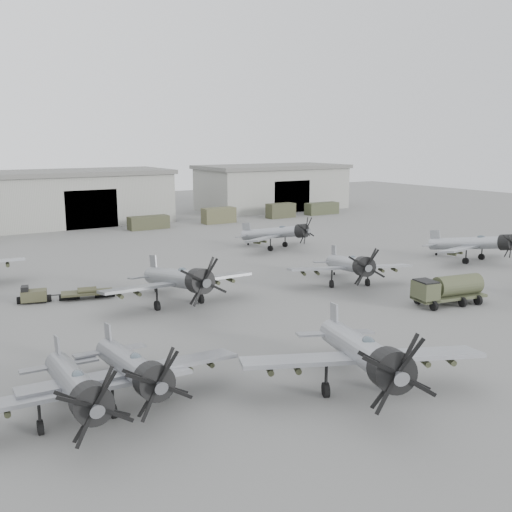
{
  "coord_description": "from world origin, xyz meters",
  "views": [
    {
      "loc": [
        -24.66,
        -32.92,
        13.53
      ],
      "look_at": [
        3.85,
        13.02,
        2.5
      ],
      "focal_mm": 40.0,
      "sensor_mm": 36.0,
      "label": 1
    }
  ],
  "objects": [
    {
      "name": "aircraft_near_0",
      "position": [
        -15.54,
        -6.27,
        2.07
      ],
      "size": [
        11.41,
        10.27,
        4.56
      ],
      "rotation": [
        0.0,
        0.0,
        -0.06
      ],
      "color": "gray",
      "rests_on": "ground"
    },
    {
      "name": "support_truck_5",
      "position": [
        19.53,
        50.0,
        1.27
      ],
      "size": [
        5.55,
        2.2,
        2.54
      ],
      "primitive_type": "cube",
      "color": "#4B4A31",
      "rests_on": "ground"
    },
    {
      "name": "aircraft_mid_1",
      "position": [
        -6.11,
        8.84,
        2.36
      ],
      "size": [
        12.88,
        11.59,
        5.18
      ],
      "rotation": [
        0.0,
        0.0,
        -0.01
      ],
      "color": "gray",
      "rests_on": "ground"
    },
    {
      "name": "support_truck_6",
      "position": [
        31.95,
        50.0,
        1.27
      ],
      "size": [
        5.09,
        2.2,
        2.54
      ],
      "primitive_type": "cube",
      "color": "#383A25",
      "rests_on": "ground"
    },
    {
      "name": "hangar_center",
      "position": [
        0.0,
        61.96,
        4.37
      ],
      "size": [
        29.0,
        14.8,
        8.7
      ],
      "color": "gray",
      "rests_on": "ground"
    },
    {
      "name": "support_truck_7",
      "position": [
        41.16,
        50.0,
        1.07
      ],
      "size": [
        6.53,
        2.2,
        2.15
      ],
      "primitive_type": "cube",
      "color": "#383D28",
      "rests_on": "ground"
    },
    {
      "name": "ground",
      "position": [
        0.0,
        0.0,
        0.0
      ],
      "size": [
        220.0,
        220.0,
        0.0
      ],
      "primitive_type": "plane",
      "color": "#535351",
      "rests_on": "ground"
    },
    {
      "name": "fuel_tanker",
      "position": [
        13.25,
        -2.31,
        1.4
      ],
      "size": [
        6.62,
        3.18,
        2.45
      ],
      "rotation": [
        0.0,
        0.0,
        -0.18
      ],
      "color": "#3E422B",
      "rests_on": "ground"
    },
    {
      "name": "tug_trailer",
      "position": [
        -14.51,
        16.14,
        0.57
      ],
      "size": [
        7.64,
        3.18,
        1.52
      ],
      "rotation": [
        0.0,
        0.0,
        -0.24
      ],
      "color": "#3D3D28",
      "rests_on": "ground"
    },
    {
      "name": "aircraft_extra_701",
      "position": [
        -18.6,
        -6.98,
        2.07
      ],
      "size": [
        11.41,
        10.27,
        4.56
      ],
      "rotation": [
        0.0,
        0.0,
        -0.06
      ],
      "color": "gray",
      "rests_on": "ground"
    },
    {
      "name": "hangar_right",
      "position": [
        38.0,
        61.96,
        4.37
      ],
      "size": [
        29.0,
        14.8,
        8.7
      ],
      "color": "gray",
      "rests_on": "ground"
    },
    {
      "name": "aircraft_mid_2",
      "position": [
        10.14,
        6.42,
        2.13
      ],
      "size": [
        11.52,
        10.41,
        4.68
      ],
      "rotation": [
        0.0,
        0.0,
        -0.39
      ],
      "color": "#92959A",
      "rests_on": "ground"
    },
    {
      "name": "aircraft_far_1",
      "position": [
        15.1,
        25.72,
        2.05
      ],
      "size": [
        11.05,
        10.0,
        4.5
      ],
      "rotation": [
        0.0,
        0.0,
        0.4
      ],
      "color": "#909398",
      "rests_on": "ground"
    },
    {
      "name": "aircraft_near_1",
      "position": [
        -4.67,
        -11.61,
        2.4
      ],
      "size": [
        12.91,
        11.7,
        5.28
      ],
      "rotation": [
        0.0,
        0.0,
        -0.42
      ],
      "color": "#94979D",
      "rests_on": "ground"
    },
    {
      "name": "aircraft_mid_3",
      "position": [
        29.61,
        7.58,
        2.11
      ],
      "size": [
        11.68,
        10.51,
        4.63
      ],
      "rotation": [
        0.0,
        0.0,
        0.15
      ],
      "color": "#9B9EA3",
      "rests_on": "ground"
    },
    {
      "name": "support_truck_4",
      "position": [
        7.23,
        50.0,
        1.01
      ],
      "size": [
        6.23,
        2.2,
        2.02
      ],
      "primitive_type": "cube",
      "color": "#393B26",
      "rests_on": "ground"
    }
  ]
}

